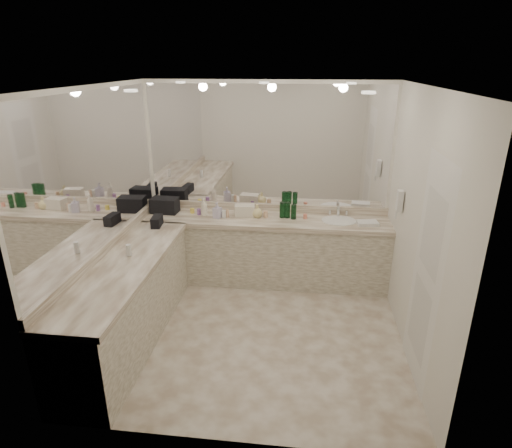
# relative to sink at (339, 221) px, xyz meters

# --- Properties ---
(floor) EXTENTS (3.20, 3.20, 0.00)m
(floor) POSITION_rel_sink_xyz_m (-0.95, -1.20, -0.90)
(floor) COLOR beige
(floor) RESTS_ON ground
(ceiling) EXTENTS (3.20, 3.20, 0.00)m
(ceiling) POSITION_rel_sink_xyz_m (-0.95, -1.20, 1.71)
(ceiling) COLOR white
(ceiling) RESTS_ON floor
(wall_back) EXTENTS (3.20, 0.02, 2.60)m
(wall_back) POSITION_rel_sink_xyz_m (-0.95, 0.30, 0.41)
(wall_back) COLOR silver
(wall_back) RESTS_ON floor
(wall_left) EXTENTS (0.02, 3.00, 2.60)m
(wall_left) POSITION_rel_sink_xyz_m (-2.55, -1.20, 0.41)
(wall_left) COLOR silver
(wall_left) RESTS_ON floor
(wall_right) EXTENTS (0.02, 3.00, 2.60)m
(wall_right) POSITION_rel_sink_xyz_m (0.65, -1.20, 0.41)
(wall_right) COLOR silver
(wall_right) RESTS_ON floor
(vanity_back_base) EXTENTS (3.20, 0.60, 0.84)m
(vanity_back_base) POSITION_rel_sink_xyz_m (-0.95, 0.00, -0.48)
(vanity_back_base) COLOR silver
(vanity_back_base) RESTS_ON floor
(vanity_back_top) EXTENTS (3.20, 0.64, 0.06)m
(vanity_back_top) POSITION_rel_sink_xyz_m (-0.95, -0.01, -0.03)
(vanity_back_top) COLOR silver
(vanity_back_top) RESTS_ON vanity_back_base
(vanity_left_base) EXTENTS (0.60, 2.40, 0.84)m
(vanity_left_base) POSITION_rel_sink_xyz_m (-2.25, -1.50, -0.48)
(vanity_left_base) COLOR silver
(vanity_left_base) RESTS_ON floor
(vanity_left_top) EXTENTS (0.64, 2.42, 0.06)m
(vanity_left_top) POSITION_rel_sink_xyz_m (-2.24, -1.50, -0.03)
(vanity_left_top) COLOR silver
(vanity_left_top) RESTS_ON vanity_left_base
(backsplash_back) EXTENTS (3.20, 0.04, 0.10)m
(backsplash_back) POSITION_rel_sink_xyz_m (-0.95, 0.28, 0.05)
(backsplash_back) COLOR silver
(backsplash_back) RESTS_ON vanity_back_top
(backsplash_left) EXTENTS (0.04, 3.00, 0.10)m
(backsplash_left) POSITION_rel_sink_xyz_m (-2.53, -1.20, 0.05)
(backsplash_left) COLOR silver
(backsplash_left) RESTS_ON vanity_left_top
(mirror_back) EXTENTS (3.12, 0.01, 1.55)m
(mirror_back) POSITION_rel_sink_xyz_m (-0.95, 0.29, 0.88)
(mirror_back) COLOR white
(mirror_back) RESTS_ON wall_back
(mirror_left) EXTENTS (0.01, 2.92, 1.55)m
(mirror_left) POSITION_rel_sink_xyz_m (-2.54, -1.20, 0.88)
(mirror_left) COLOR white
(mirror_left) RESTS_ON wall_left
(sink) EXTENTS (0.44, 0.44, 0.03)m
(sink) POSITION_rel_sink_xyz_m (0.00, 0.00, 0.00)
(sink) COLOR white
(sink) RESTS_ON vanity_back_top
(faucet) EXTENTS (0.24, 0.16, 0.14)m
(faucet) POSITION_rel_sink_xyz_m (0.00, 0.21, 0.07)
(faucet) COLOR silver
(faucet) RESTS_ON vanity_back_top
(wall_phone) EXTENTS (0.06, 0.10, 0.24)m
(wall_phone) POSITION_rel_sink_xyz_m (0.61, -0.50, 0.46)
(wall_phone) COLOR white
(wall_phone) RESTS_ON wall_right
(door) EXTENTS (0.02, 0.82, 2.10)m
(door) POSITION_rel_sink_xyz_m (0.64, -1.70, 0.16)
(door) COLOR white
(door) RESTS_ON wall_right
(black_toiletry_bag) EXTENTS (0.37, 0.24, 0.20)m
(black_toiletry_bag) POSITION_rel_sink_xyz_m (-2.31, 0.06, 0.11)
(black_toiletry_bag) COLOR black
(black_toiletry_bag) RESTS_ON vanity_back_top
(black_bag_spill) EXTENTS (0.13, 0.25, 0.13)m
(black_bag_spill) POSITION_rel_sink_xyz_m (-2.25, -0.44, 0.07)
(black_bag_spill) COLOR black
(black_bag_spill) RESTS_ON vanity_left_top
(cream_cosmetic_case) EXTENTS (0.27, 0.19, 0.15)m
(cream_cosmetic_case) POSITION_rel_sink_xyz_m (-1.22, 0.04, 0.08)
(cream_cosmetic_case) COLOR beige
(cream_cosmetic_case) RESTS_ON vanity_back_top
(hand_towel) EXTENTS (0.27, 0.20, 0.04)m
(hand_towel) POSITION_rel_sink_xyz_m (0.34, -0.09, 0.03)
(hand_towel) COLOR white
(hand_towel) RESTS_ON vanity_back_top
(lotion_left) EXTENTS (0.05, 0.05, 0.12)m
(lotion_left) POSITION_rel_sink_xyz_m (-2.25, -1.32, 0.07)
(lotion_left) COLOR white
(lotion_left) RESTS_ON vanity_left_top
(soap_bottle_a) EXTENTS (0.09, 0.09, 0.24)m
(soap_bottle_a) POSITION_rel_sink_xyz_m (-1.75, -0.01, 0.12)
(soap_bottle_a) COLOR white
(soap_bottle_a) RESTS_ON vanity_back_top
(soap_bottle_b) EXTENTS (0.12, 0.12, 0.21)m
(soap_bottle_b) POSITION_rel_sink_xyz_m (-1.57, -0.07, 0.11)
(soap_bottle_b) COLOR silver
(soap_bottle_b) RESTS_ON vanity_back_top
(soap_bottle_c) EXTENTS (0.15, 0.15, 0.18)m
(soap_bottle_c) POSITION_rel_sink_xyz_m (-1.06, 0.01, 0.09)
(soap_bottle_c) COLOR beige
(soap_bottle_c) RESTS_ON vanity_back_top
(green_bottle_0) EXTENTS (0.07, 0.07, 0.21)m
(green_bottle_0) POSITION_rel_sink_xyz_m (-0.73, 0.05, 0.11)
(green_bottle_0) COLOR #124721
(green_bottle_0) RESTS_ON vanity_back_top
(green_bottle_1) EXTENTS (0.07, 0.07, 0.19)m
(green_bottle_1) POSITION_rel_sink_xyz_m (-0.58, 0.01, 0.10)
(green_bottle_1) COLOR #124721
(green_bottle_1) RESTS_ON vanity_back_top
(green_bottle_2) EXTENTS (0.07, 0.07, 0.21)m
(green_bottle_2) POSITION_rel_sink_xyz_m (-0.66, 0.04, 0.11)
(green_bottle_2) COLOR #124721
(green_bottle_2) RESTS_ON vanity_back_top
(amenity_bottle_0) EXTENTS (0.06, 0.06, 0.10)m
(amenity_bottle_0) POSITION_rel_sink_xyz_m (-1.48, -0.06, 0.06)
(amenity_bottle_0) COLOR white
(amenity_bottle_0) RESTS_ON vanity_back_top
(amenity_bottle_1) EXTENTS (0.06, 0.06, 0.06)m
(amenity_bottle_1) POSITION_rel_sink_xyz_m (-1.94, 0.08, 0.04)
(amenity_bottle_1) COLOR #F2D84C
(amenity_bottle_1) RESTS_ON vanity_back_top
(amenity_bottle_2) EXTENTS (0.04, 0.04, 0.12)m
(amenity_bottle_2) POSITION_rel_sink_xyz_m (-1.28, 0.01, 0.06)
(amenity_bottle_2) COLOR silver
(amenity_bottle_2) RESTS_ON vanity_back_top
(amenity_bottle_3) EXTENTS (0.04, 0.04, 0.08)m
(amenity_bottle_3) POSITION_rel_sink_xyz_m (-1.17, 0.14, 0.04)
(amenity_bottle_3) COLOR #9966B2
(amenity_bottle_3) RESTS_ON vanity_back_top
(amenity_bottle_4) EXTENTS (0.05, 0.05, 0.08)m
(amenity_bottle_4) POSITION_rel_sink_xyz_m (-1.84, 0.02, 0.05)
(amenity_bottle_4) COLOR #9966B2
(amenity_bottle_4) RESTS_ON vanity_back_top
(amenity_bottle_5) EXTENTS (0.06, 0.06, 0.09)m
(amenity_bottle_5) POSITION_rel_sink_xyz_m (-0.95, 0.03, 0.05)
(amenity_bottle_5) COLOR #E0B28C
(amenity_bottle_5) RESTS_ON vanity_back_top
(amenity_bottle_6) EXTENTS (0.05, 0.05, 0.06)m
(amenity_bottle_6) POSITION_rel_sink_xyz_m (-0.43, 0.04, 0.04)
(amenity_bottle_6) COLOR #E57F66
(amenity_bottle_6) RESTS_ON vanity_back_top
(amenity_bottle_7) EXTENTS (0.04, 0.04, 0.11)m
(amenity_bottle_7) POSITION_rel_sink_xyz_m (-1.44, -0.03, 0.06)
(amenity_bottle_7) COLOR #E0B28C
(amenity_bottle_7) RESTS_ON vanity_back_top
(amenity_bottle_8) EXTENTS (0.06, 0.06, 0.07)m
(amenity_bottle_8) POSITION_rel_sink_xyz_m (-1.12, 0.02, 0.04)
(amenity_bottle_8) COLOR white
(amenity_bottle_8) RESTS_ON vanity_back_top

